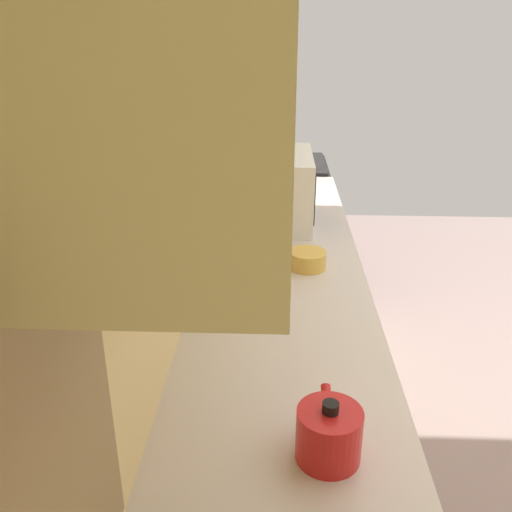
% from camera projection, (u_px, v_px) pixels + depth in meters
% --- Properties ---
extents(wall_back, '(4.43, 0.12, 2.64)m').
position_uv_depth(wall_back, '(178.00, 178.00, 1.97)').
color(wall_back, '#F2D289').
rests_on(wall_back, ground_plane).
extents(counter_run, '(3.64, 0.66, 0.93)m').
position_uv_depth(counter_run, '(278.00, 432.00, 1.99)').
color(counter_run, beige).
rests_on(counter_run, ground_plane).
extents(window_back_wall, '(0.54, 0.02, 0.67)m').
position_uv_depth(window_back_wall, '(29.00, 487.00, 0.65)').
color(window_back_wall, '#997A4C').
extents(oven_range, '(0.62, 0.65, 1.11)m').
position_uv_depth(oven_range, '(280.00, 226.00, 3.94)').
color(oven_range, black).
rests_on(oven_range, ground_plane).
extents(microwave, '(0.51, 0.34, 0.33)m').
position_uv_depth(microwave, '(277.00, 188.00, 2.64)').
color(microwave, white).
rests_on(microwave, counter_run).
extents(bowl, '(0.15, 0.15, 0.07)m').
position_uv_depth(bowl, '(308.00, 259.00, 2.19)').
color(bowl, gold).
rests_on(bowl, counter_run).
extents(kettle, '(0.20, 0.15, 0.15)m').
position_uv_depth(kettle, '(329.00, 434.00, 1.23)').
color(kettle, red).
rests_on(kettle, counter_run).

